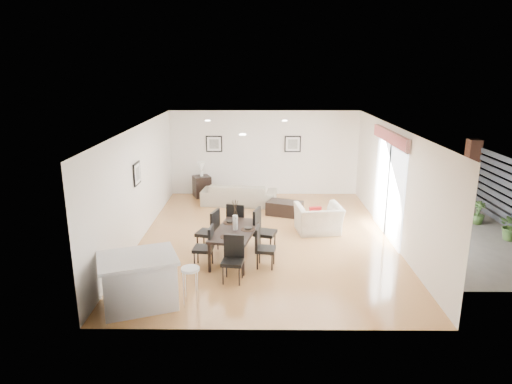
{
  "coord_description": "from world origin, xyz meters",
  "views": [
    {
      "loc": [
        -0.14,
        -10.38,
        4.03
      ],
      "look_at": [
        -0.24,
        0.4,
        1.05
      ],
      "focal_mm": 32.0,
      "sensor_mm": 36.0,
      "label": 1
    }
  ],
  "objects_px": {
    "dining_chair_head": "(233,256)",
    "sofa": "(239,194)",
    "dining_chair_foot": "(237,220)",
    "dining_chair_wfar": "(211,229)",
    "armchair": "(318,219)",
    "dining_chair_enear": "(262,245)",
    "side_table": "(202,186)",
    "kitchen_island": "(139,281)",
    "coffee_table": "(285,208)",
    "dining_table": "(235,233)",
    "dining_chair_efar": "(262,228)",
    "dining_chair_wnear": "(207,245)",
    "bar_stool": "(190,273)"
  },
  "relations": [
    {
      "from": "kitchen_island",
      "to": "bar_stool",
      "type": "relative_size",
      "value": 2.22
    },
    {
      "from": "dining_table",
      "to": "dining_chair_head",
      "type": "relative_size",
      "value": 1.94
    },
    {
      "from": "dining_chair_head",
      "to": "bar_stool",
      "type": "height_order",
      "value": "dining_chair_head"
    },
    {
      "from": "dining_chair_head",
      "to": "coffee_table",
      "type": "height_order",
      "value": "dining_chair_head"
    },
    {
      "from": "dining_chair_wfar",
      "to": "dining_chair_enear",
      "type": "distance_m",
      "value": 1.37
    },
    {
      "from": "dining_table",
      "to": "side_table",
      "type": "height_order",
      "value": "side_table"
    },
    {
      "from": "dining_chair_head",
      "to": "coffee_table",
      "type": "relative_size",
      "value": 0.94
    },
    {
      "from": "dining_table",
      "to": "coffee_table",
      "type": "relative_size",
      "value": 1.83
    },
    {
      "from": "armchair",
      "to": "dining_chair_efar",
      "type": "relative_size",
      "value": 1.1
    },
    {
      "from": "dining_table",
      "to": "dining_chair_efar",
      "type": "relative_size",
      "value": 1.76
    },
    {
      "from": "dining_chair_efar",
      "to": "dining_chair_head",
      "type": "relative_size",
      "value": 1.11
    },
    {
      "from": "sofa",
      "to": "coffee_table",
      "type": "height_order",
      "value": "sofa"
    },
    {
      "from": "dining_chair_foot",
      "to": "dining_table",
      "type": "bearing_deg",
      "value": 105.84
    },
    {
      "from": "dining_chair_foot",
      "to": "bar_stool",
      "type": "relative_size",
      "value": 1.36
    },
    {
      "from": "sofa",
      "to": "dining_chair_efar",
      "type": "distance_m",
      "value": 3.68
    },
    {
      "from": "dining_chair_efar",
      "to": "dining_chair_enear",
      "type": "bearing_deg",
      "value": -161.91
    },
    {
      "from": "sofa",
      "to": "armchair",
      "type": "distance_m",
      "value": 3.17
    },
    {
      "from": "armchair",
      "to": "side_table",
      "type": "height_order",
      "value": "armchair"
    },
    {
      "from": "side_table",
      "to": "kitchen_island",
      "type": "bearing_deg",
      "value": -92.0
    },
    {
      "from": "kitchen_island",
      "to": "sofa",
      "type": "bearing_deg",
      "value": 55.62
    },
    {
      "from": "dining_chair_wfar",
      "to": "sofa",
      "type": "bearing_deg",
      "value": -170.0
    },
    {
      "from": "dining_chair_efar",
      "to": "dining_table",
      "type": "bearing_deg",
      "value": 144.81
    },
    {
      "from": "dining_chair_wfar",
      "to": "dining_chair_efar",
      "type": "distance_m",
      "value": 1.13
    },
    {
      "from": "dining_chair_wnear",
      "to": "kitchen_island",
      "type": "height_order",
      "value": "kitchen_island"
    },
    {
      "from": "dining_chair_wnear",
      "to": "side_table",
      "type": "height_order",
      "value": "dining_chair_wnear"
    },
    {
      "from": "dining_chair_wfar",
      "to": "side_table",
      "type": "xyz_separation_m",
      "value": [
        -0.76,
        4.52,
        -0.21
      ]
    },
    {
      "from": "coffee_table",
      "to": "side_table",
      "type": "bearing_deg",
      "value": 165.23
    },
    {
      "from": "dining_table",
      "to": "bar_stool",
      "type": "bearing_deg",
      "value": -97.0
    },
    {
      "from": "dining_chair_wnear",
      "to": "coffee_table",
      "type": "distance_m",
      "value": 3.92
    },
    {
      "from": "dining_chair_wfar",
      "to": "coffee_table",
      "type": "height_order",
      "value": "dining_chair_wfar"
    },
    {
      "from": "dining_chair_head",
      "to": "sofa",
      "type": "bearing_deg",
      "value": 99.07
    },
    {
      "from": "dining_chair_foot",
      "to": "dining_chair_wfar",
      "type": "bearing_deg",
      "value": 63.26
    },
    {
      "from": "dining_table",
      "to": "bar_stool",
      "type": "xyz_separation_m",
      "value": [
        -0.67,
        -1.99,
        0.0
      ]
    },
    {
      "from": "dining_chair_wnear",
      "to": "dining_chair_efar",
      "type": "distance_m",
      "value": 1.41
    },
    {
      "from": "dining_chair_wfar",
      "to": "dining_chair_head",
      "type": "distance_m",
      "value": 1.49
    },
    {
      "from": "dining_chair_foot",
      "to": "coffee_table",
      "type": "xyz_separation_m",
      "value": [
        1.24,
        2.07,
        -0.34
      ]
    },
    {
      "from": "dining_chair_wnear",
      "to": "dining_chair_wfar",
      "type": "relative_size",
      "value": 0.91
    },
    {
      "from": "sofa",
      "to": "dining_chair_head",
      "type": "bearing_deg",
      "value": 98.08
    },
    {
      "from": "dining_chair_enear",
      "to": "coffee_table",
      "type": "distance_m",
      "value": 3.53
    },
    {
      "from": "armchair",
      "to": "dining_chair_enear",
      "type": "height_order",
      "value": "dining_chair_enear"
    },
    {
      "from": "dining_table",
      "to": "side_table",
      "type": "xyz_separation_m",
      "value": [
        -1.33,
        4.9,
        -0.27
      ]
    },
    {
      "from": "dining_chair_wfar",
      "to": "dining_chair_head",
      "type": "relative_size",
      "value": 1.09
    },
    {
      "from": "dining_chair_efar",
      "to": "side_table",
      "type": "relative_size",
      "value": 1.47
    },
    {
      "from": "dining_chair_enear",
      "to": "dining_chair_foot",
      "type": "relative_size",
      "value": 0.9
    },
    {
      "from": "dining_chair_wnear",
      "to": "kitchen_island",
      "type": "relative_size",
      "value": 0.56
    },
    {
      "from": "dining_chair_enear",
      "to": "dining_chair_efar",
      "type": "bearing_deg",
      "value": 9.05
    },
    {
      "from": "armchair",
      "to": "bar_stool",
      "type": "relative_size",
      "value": 1.54
    },
    {
      "from": "dining_chair_head",
      "to": "bar_stool",
      "type": "relative_size",
      "value": 1.27
    },
    {
      "from": "dining_table",
      "to": "kitchen_island",
      "type": "distance_m",
      "value": 2.54
    },
    {
      "from": "armchair",
      "to": "kitchen_island",
      "type": "xyz_separation_m",
      "value": [
        -3.56,
        -3.64,
        0.11
      ]
    }
  ]
}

